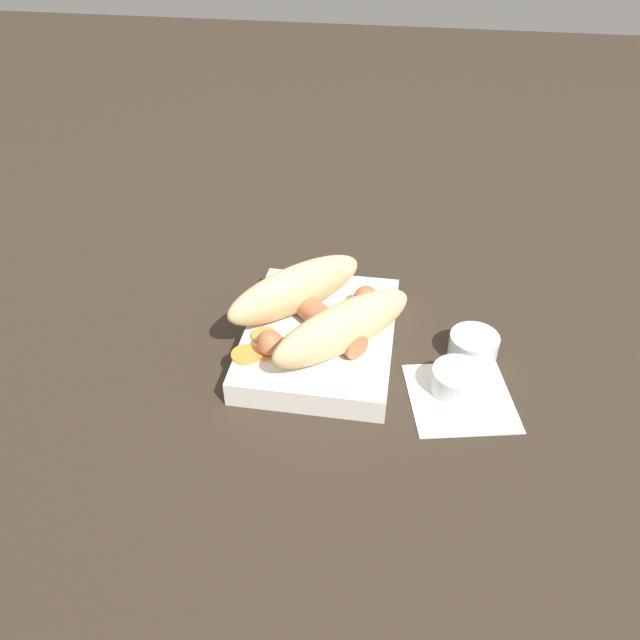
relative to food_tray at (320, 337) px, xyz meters
The scene contains 8 objects.
ground_plane 0.01m from the food_tray, ahead, with size 3.00×3.00×0.00m, color #33281E.
food_tray is the anchor object (origin of this frame).
bread_roll 0.04m from the food_tray, 143.60° to the left, with size 0.22×0.22×0.06m.
sausage 0.03m from the food_tray, behind, with size 0.12×0.12×0.03m.
pickled_veggies 0.07m from the food_tray, 129.01° to the left, with size 0.07×0.06×0.00m.
napkin 0.17m from the food_tray, 110.35° to the right, with size 0.13×0.13×0.00m.
condiment_cup_near 0.16m from the food_tray, 107.20° to the right, with size 0.05×0.05×0.03m.
condiment_cup_far 0.17m from the food_tray, 85.91° to the right, with size 0.05×0.05×0.03m.
Camera 1 is at (-0.54, -0.09, 0.47)m, focal length 35.00 mm.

